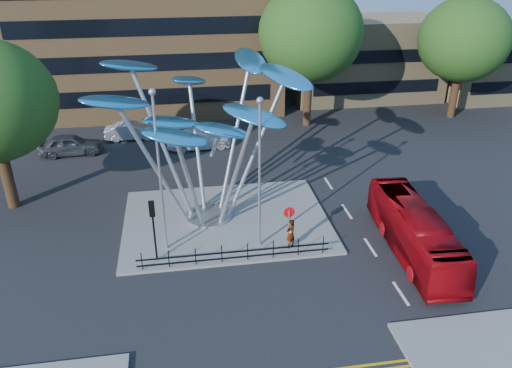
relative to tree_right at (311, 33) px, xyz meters
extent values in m
plane|color=black|center=(-8.00, -22.00, -8.04)|extent=(120.00, 120.00, 0.00)
cube|color=slate|center=(-9.00, -16.00, -7.96)|extent=(12.00, 9.00, 0.15)
cube|color=#9D895C|center=(8.00, 8.00, -4.04)|extent=(15.00, 8.00, 8.00)
cube|color=#9D895C|center=(22.00, 6.00, -4.54)|extent=(12.00, 8.00, 7.00)
cylinder|color=black|center=(0.00, 0.00, -5.18)|extent=(0.70, 0.70, 5.72)
ellipsoid|color=#184112|center=(0.00, 0.00, 0.02)|extent=(8.80, 8.80, 8.10)
cylinder|color=black|center=(-22.00, -12.00, -5.62)|extent=(0.70, 0.70, 4.84)
cylinder|color=black|center=(14.00, 0.00, -5.51)|extent=(0.70, 0.70, 5.06)
ellipsoid|color=#184112|center=(14.00, 0.00, -0.91)|extent=(8.00, 8.00, 7.36)
cylinder|color=#9EA0A5|center=(-10.00, -15.50, -7.83)|extent=(2.80, 2.80, 0.12)
cylinder|color=#9EA0A5|center=(-11.20, -16.10, -3.99)|extent=(0.24, 0.24, 7.80)
ellipsoid|color=#3094D3|center=(-14.40, -17.10, -0.09)|extent=(3.92, 2.95, 1.39)
cylinder|color=#9EA0A5|center=(-10.40, -16.50, -4.69)|extent=(0.24, 0.24, 6.40)
ellipsoid|color=#3094D3|center=(-11.60, -18.70, -1.49)|extent=(3.47, 1.78, 1.31)
cylinder|color=#9EA0A5|center=(-9.40, -16.30, -4.39)|extent=(0.24, 0.24, 7.00)
ellipsoid|color=#3094D3|center=(-7.60, -17.90, -0.89)|extent=(3.81, 3.11, 1.36)
cylinder|color=#9EA0A5|center=(-8.80, -15.50, -3.79)|extent=(0.24, 0.24, 8.20)
ellipsoid|color=#3094D3|center=(-5.40, -15.10, 0.31)|extent=(3.52, 4.06, 1.44)
cylinder|color=#9EA0A5|center=(-9.20, -14.60, -3.59)|extent=(0.24, 0.24, 8.60)
ellipsoid|color=#3094D3|center=(-7.00, -12.60, 0.71)|extent=(2.21, 3.79, 1.39)
cylinder|color=#9EA0A5|center=(-10.20, -14.50, -4.19)|extent=(0.24, 0.24, 7.40)
ellipsoid|color=#3094D3|center=(-10.60, -11.90, -0.49)|extent=(3.02, 3.71, 1.34)
cylinder|color=#9EA0A5|center=(-11.00, -15.10, -3.49)|extent=(0.24, 0.24, 8.80)
ellipsoid|color=#3094D3|center=(-13.80, -13.70, 0.91)|extent=(3.88, 3.60, 1.42)
ellipsoid|color=#3094D3|center=(-11.80, -15.30, -1.89)|extent=(3.40, 1.96, 1.13)
ellipsoid|color=#3094D3|center=(-9.10, -15.90, -2.29)|extent=(3.39, 2.16, 1.11)
cylinder|color=#9EA0A5|center=(-12.50, -18.50, -3.64)|extent=(0.14, 0.14, 8.50)
sphere|color=#9EA0A5|center=(-12.50, -18.50, 0.73)|extent=(0.36, 0.36, 0.36)
cylinder|color=#9EA0A5|center=(-7.50, -19.00, -3.89)|extent=(0.14, 0.14, 8.00)
sphere|color=#9EA0A5|center=(-7.50, -19.00, 0.23)|extent=(0.36, 0.36, 0.36)
cylinder|color=black|center=(-13.00, -19.50, -6.29)|extent=(0.10, 0.10, 3.20)
cube|color=black|center=(-13.00, -19.50, -4.89)|extent=(0.28, 0.18, 0.85)
sphere|color=#FF0C0C|center=(-13.00, -19.50, -4.61)|extent=(0.18, 0.18, 0.18)
cylinder|color=#9EA0A5|center=(-6.00, -19.50, -6.74)|extent=(0.08, 0.08, 2.30)
cylinder|color=red|center=(-6.00, -19.47, -5.74)|extent=(0.60, 0.04, 0.60)
cube|color=white|center=(-6.00, -19.45, -5.74)|extent=(0.42, 0.03, 0.10)
cylinder|color=black|center=(-13.70, -20.30, -7.39)|extent=(0.05, 0.05, 1.00)
cylinder|color=black|center=(-12.36, -20.30, -7.39)|extent=(0.05, 0.05, 1.00)
cylinder|color=black|center=(-11.01, -20.30, -7.39)|extent=(0.05, 0.05, 1.00)
cylinder|color=black|center=(-9.67, -20.30, -7.39)|extent=(0.05, 0.05, 1.00)
cylinder|color=black|center=(-8.33, -20.30, -7.39)|extent=(0.05, 0.05, 1.00)
cylinder|color=black|center=(-6.99, -20.30, -7.39)|extent=(0.05, 0.05, 1.00)
cylinder|color=black|center=(-5.64, -20.30, -7.39)|extent=(0.05, 0.05, 1.00)
cylinder|color=black|center=(-4.30, -20.30, -7.39)|extent=(0.05, 0.05, 1.00)
cube|color=black|center=(-9.00, -20.30, -7.34)|extent=(10.00, 0.06, 0.06)
cube|color=black|center=(-9.00, -20.30, -7.69)|extent=(10.00, 0.06, 0.06)
imported|color=#94060D|center=(0.50, -20.75, -6.75)|extent=(2.70, 9.33, 2.57)
imported|color=gray|center=(-5.89, -19.50, -7.03)|extent=(0.74, 0.69, 1.71)
imported|color=#42454A|center=(-19.83, -3.82, -7.23)|extent=(4.85, 2.20, 1.61)
imported|color=#B5B8BD|center=(-15.33, -1.20, -7.31)|extent=(4.44, 1.63, 1.45)
imported|color=silver|center=(-9.90, -4.00, -7.29)|extent=(5.31, 2.50, 1.50)
camera|label=1|loc=(-11.32, -41.62, 7.16)|focal=35.00mm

